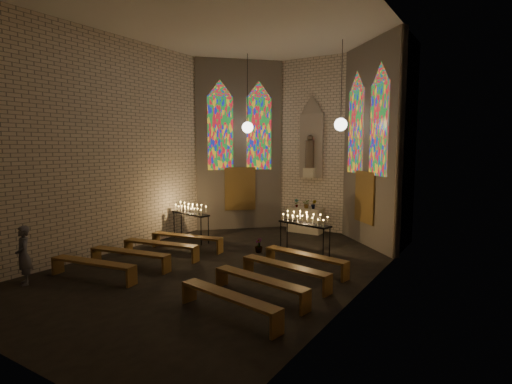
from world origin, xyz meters
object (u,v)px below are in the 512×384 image
at_px(altar, 305,220).
at_px(visitor, 24,255).
at_px(aisle_flower_pot, 259,245).
at_px(votive_stand_left, 190,211).
at_px(votive_stand_right, 304,221).

relative_size(altar, visitor, 0.94).
distance_m(aisle_flower_pot, votive_stand_left, 3.12).
bearing_deg(altar, votive_stand_left, -129.48).
height_order(votive_stand_right, visitor, visitor).
xyz_separation_m(altar, votive_stand_left, (-2.95, -3.58, 0.61)).
height_order(altar, votive_stand_right, votive_stand_right).
relative_size(aisle_flower_pot, votive_stand_right, 0.25).
xyz_separation_m(aisle_flower_pot, visitor, (-3.36, -5.74, 0.51)).
bearing_deg(visitor, aisle_flower_pot, 83.59).
distance_m(altar, votive_stand_right, 3.62).
height_order(altar, visitor, visitor).
distance_m(votive_stand_right, visitor, 7.81).
bearing_deg(visitor, altar, 94.49).
distance_m(altar, aisle_flower_pot, 3.66).
height_order(aisle_flower_pot, votive_stand_right, votive_stand_right).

